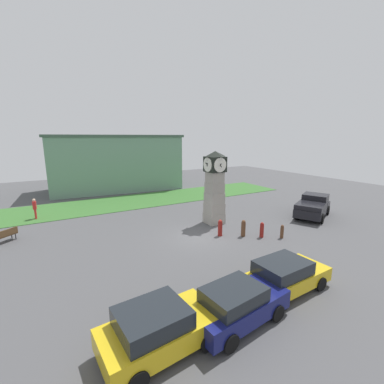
# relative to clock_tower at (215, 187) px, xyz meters

# --- Properties ---
(ground_plane) EXTENTS (66.07, 66.07, 0.00)m
(ground_plane) POSITION_rel_clock_tower_xyz_m (-2.66, -2.02, -2.93)
(ground_plane) COLOR #4C4C4F
(clock_tower) EXTENTS (1.74, 1.78, 5.75)m
(clock_tower) POSITION_rel_clock_tower_xyz_m (0.00, 0.00, 0.00)
(clock_tower) COLOR #9B968B
(clock_tower) RESTS_ON ground_plane
(bollard_near_tower) EXTENTS (0.23, 0.23, 0.94)m
(bollard_near_tower) POSITION_rel_clock_tower_xyz_m (2.24, -4.95, -2.46)
(bollard_near_tower) COLOR brown
(bollard_near_tower) RESTS_ON ground_plane
(bollard_mid_row) EXTENTS (0.27, 0.27, 1.07)m
(bollard_mid_row) POSITION_rel_clock_tower_xyz_m (1.13, -4.16, -2.39)
(bollard_mid_row) COLOR maroon
(bollard_mid_row) RESTS_ON ground_plane
(bollard_far_row) EXTENTS (0.30, 0.30, 1.17)m
(bollard_far_row) POSITION_rel_clock_tower_xyz_m (0.15, -3.38, -2.34)
(bollard_far_row) COLOR brown
(bollard_far_row) RESTS_ON ground_plane
(bollard_end_row) EXTENTS (0.31, 0.31, 1.17)m
(bollard_end_row) POSITION_rel_clock_tower_xyz_m (-1.21, -2.52, -2.34)
(bollard_end_row) COLOR maroon
(bollard_end_row) RESTS_ON ground_plane
(car_navy_sedan) EXTENTS (4.03, 2.30, 1.57)m
(car_navy_sedan) POSITION_rel_clock_tower_xyz_m (-8.74, -9.61, -2.14)
(car_navy_sedan) COLOR gold
(car_navy_sedan) RESTS_ON ground_plane
(car_near_tower) EXTENTS (4.09, 2.17, 1.51)m
(car_near_tower) POSITION_rel_clock_tower_xyz_m (-5.73, -9.88, -2.16)
(car_near_tower) COLOR navy
(car_near_tower) RESTS_ON ground_plane
(car_by_building) EXTENTS (4.19, 2.06, 1.47)m
(car_by_building) POSITION_rel_clock_tower_xyz_m (-2.53, -9.31, -2.18)
(car_by_building) COLOR gold
(car_by_building) RESTS_ON ground_plane
(pickup_truck) EXTENTS (5.30, 3.94, 1.85)m
(pickup_truck) POSITION_rel_clock_tower_xyz_m (8.38, -2.86, -2.00)
(pickup_truck) COLOR black
(pickup_truck) RESTS_ON ground_plane
(bench) EXTENTS (1.58, 1.41, 0.90)m
(bench) POSITION_rel_clock_tower_xyz_m (-14.20, 3.45, -2.41)
(bench) COLOR brown
(bench) RESTS_ON ground_plane
(pedestrian_near_bench) EXTENTS (0.28, 0.42, 1.77)m
(pedestrian_near_bench) POSITION_rel_clock_tower_xyz_m (-12.54, 8.24, -1.91)
(pedestrian_near_bench) COLOR red
(pedestrian_near_bench) RESTS_ON ground_plane
(warehouse_blue_far) EXTENTS (16.78, 8.70, 7.06)m
(warehouse_blue_far) POSITION_rel_clock_tower_xyz_m (-3.27, 17.96, 0.61)
(warehouse_blue_far) COLOR gray
(warehouse_blue_far) RESTS_ON ground_plane
(grass_verge_far) EXTENTS (39.64, 6.50, 0.04)m
(grass_verge_far) POSITION_rel_clock_tower_xyz_m (-5.22, 10.10, -2.91)
(grass_verge_far) COLOR #386B2D
(grass_verge_far) RESTS_ON ground_plane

